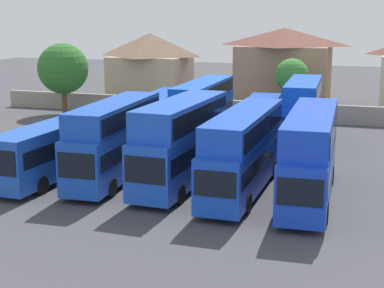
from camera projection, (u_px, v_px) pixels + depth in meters
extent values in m
plane|color=#424247|center=(243.00, 131.00, 52.14)|extent=(140.00, 140.00, 0.00)
cube|color=gray|center=(257.00, 110.00, 57.54)|extent=(56.00, 0.50, 1.80)
cube|color=blue|center=(57.00, 148.00, 37.09)|extent=(2.93, 11.43, 3.16)
cube|color=black|center=(57.00, 142.00, 37.01)|extent=(2.94, 10.53, 1.00)
cylinder|color=black|center=(41.00, 185.00, 33.80)|extent=(0.35, 1.11, 1.10)
cylinder|color=black|center=(9.00, 181.00, 34.55)|extent=(0.35, 1.11, 1.10)
cylinder|color=black|center=(101.00, 158.00, 40.24)|extent=(0.35, 1.11, 1.10)
cylinder|color=black|center=(72.00, 155.00, 40.99)|extent=(0.35, 1.11, 1.10)
cube|color=blue|center=(115.00, 151.00, 36.41)|extent=(2.89, 10.75, 3.11)
cube|color=black|center=(76.00, 166.00, 31.29)|extent=(2.14, 0.17, 1.40)
cube|color=black|center=(115.00, 145.00, 36.32)|extent=(2.90, 9.90, 0.98)
cube|color=blue|center=(115.00, 114.00, 36.16)|extent=(2.82, 10.21, 1.46)
cube|color=black|center=(115.00, 114.00, 36.16)|extent=(2.89, 9.68, 1.02)
cylinder|color=black|center=(111.00, 188.00, 33.31)|extent=(0.35, 1.11, 1.10)
cylinder|color=black|center=(76.00, 185.00, 33.88)|extent=(0.35, 1.11, 1.10)
cylinder|color=black|center=(150.00, 160.00, 39.53)|extent=(0.35, 1.11, 1.10)
cylinder|color=black|center=(119.00, 158.00, 40.10)|extent=(0.35, 1.11, 1.10)
cube|color=blue|center=(181.00, 155.00, 35.13)|extent=(3.00, 10.50, 3.17)
cube|color=black|center=(145.00, 170.00, 30.26)|extent=(2.27, 0.17, 1.43)
cube|color=black|center=(181.00, 149.00, 35.05)|extent=(3.01, 9.67, 1.00)
cube|color=blue|center=(182.00, 114.00, 34.84)|extent=(2.93, 9.98, 1.68)
cube|color=black|center=(182.00, 114.00, 34.84)|extent=(3.00, 9.46, 1.18)
cylinder|color=black|center=(180.00, 194.00, 32.08)|extent=(0.35, 1.11, 1.10)
cylinder|color=black|center=(141.00, 190.00, 32.88)|extent=(0.35, 1.11, 1.10)
cylinder|color=black|center=(216.00, 166.00, 37.99)|extent=(0.35, 1.11, 1.10)
cylinder|color=black|center=(182.00, 163.00, 38.79)|extent=(0.35, 1.11, 1.10)
cube|color=blue|center=(243.00, 162.00, 33.96)|extent=(2.55, 11.83, 2.90)
cube|color=black|center=(215.00, 184.00, 28.40)|extent=(2.13, 0.10, 1.31)
cube|color=black|center=(243.00, 156.00, 33.89)|extent=(2.58, 10.89, 0.91)
cube|color=blue|center=(245.00, 124.00, 33.75)|extent=(2.49, 11.24, 1.49)
cube|color=black|center=(245.00, 124.00, 33.75)|extent=(2.57, 10.65, 1.04)
cylinder|color=black|center=(247.00, 204.00, 30.51)|extent=(0.31, 1.10, 1.10)
cylinder|color=black|center=(206.00, 200.00, 31.19)|extent=(0.31, 1.10, 1.10)
cylinder|color=black|center=(273.00, 169.00, 37.29)|extent=(0.31, 1.10, 1.10)
cylinder|color=black|center=(239.00, 166.00, 37.97)|extent=(0.31, 1.10, 1.10)
cube|color=blue|center=(309.00, 168.00, 32.63)|extent=(2.90, 11.89, 2.95)
cube|color=black|center=(300.00, 193.00, 26.98)|extent=(2.14, 0.17, 1.33)
cube|color=black|center=(310.00, 162.00, 32.55)|extent=(2.91, 10.95, 0.93)
cube|color=blue|center=(312.00, 127.00, 32.40)|extent=(2.83, 11.30, 1.65)
cube|color=black|center=(312.00, 127.00, 32.40)|extent=(2.90, 10.71, 1.15)
cylinder|color=black|center=(325.00, 213.00, 29.18)|extent=(0.34, 1.11, 1.10)
cylinder|color=black|center=(280.00, 209.00, 29.76)|extent=(0.34, 1.11, 1.10)
cylinder|color=black|center=(331.00, 174.00, 36.06)|extent=(0.34, 1.11, 1.10)
cylinder|color=black|center=(295.00, 172.00, 36.64)|extent=(0.34, 1.11, 1.10)
cube|color=blue|center=(157.00, 113.00, 50.17)|extent=(2.87, 11.38, 3.07)
cube|color=black|center=(133.00, 120.00, 44.76)|extent=(2.15, 0.16, 1.38)
cube|color=black|center=(157.00, 109.00, 50.09)|extent=(2.88, 10.48, 0.97)
cylinder|color=black|center=(157.00, 137.00, 46.88)|extent=(0.34, 1.11, 1.10)
cylinder|color=black|center=(131.00, 136.00, 47.47)|extent=(0.34, 1.11, 1.10)
cylinder|color=black|center=(182.00, 122.00, 53.47)|extent=(0.34, 1.11, 1.10)
cylinder|color=black|center=(158.00, 121.00, 54.05)|extent=(0.34, 1.11, 1.10)
cube|color=blue|center=(203.00, 117.00, 48.73)|extent=(2.55, 11.61, 2.96)
cube|color=black|center=(181.00, 125.00, 43.24)|extent=(2.17, 0.10, 1.33)
cube|color=black|center=(203.00, 112.00, 48.65)|extent=(2.58, 10.68, 0.93)
cube|color=blue|center=(204.00, 90.00, 48.52)|extent=(2.50, 11.03, 1.41)
cube|color=black|center=(204.00, 90.00, 48.52)|extent=(2.58, 10.45, 0.99)
cylinder|color=black|center=(204.00, 141.00, 45.34)|extent=(0.31, 1.10, 1.10)
cylinder|color=black|center=(176.00, 140.00, 46.00)|extent=(0.31, 1.10, 1.10)
cylinder|color=black|center=(226.00, 125.00, 52.03)|extent=(0.31, 1.10, 1.10)
cylinder|color=black|center=(202.00, 123.00, 52.69)|extent=(0.31, 1.10, 1.10)
cube|color=blue|center=(259.00, 120.00, 47.33)|extent=(3.40, 11.73, 2.91)
cube|color=black|center=(249.00, 129.00, 41.75)|extent=(2.22, 0.25, 1.31)
cube|color=black|center=(259.00, 116.00, 47.26)|extent=(3.37, 10.81, 0.92)
cylinder|color=black|center=(268.00, 145.00, 43.94)|extent=(0.38, 1.12, 1.10)
cylinder|color=black|center=(238.00, 144.00, 44.46)|extent=(0.38, 1.12, 1.10)
cylinder|color=black|center=(277.00, 128.00, 50.76)|extent=(0.38, 1.12, 1.10)
cylinder|color=black|center=(250.00, 126.00, 51.27)|extent=(0.38, 1.12, 1.10)
cube|color=blue|center=(302.00, 121.00, 46.20)|extent=(2.93, 10.26, 3.20)
cube|color=black|center=(297.00, 128.00, 41.30)|extent=(2.12, 0.19, 1.44)
cube|color=black|center=(302.00, 116.00, 46.11)|extent=(2.93, 9.45, 1.01)
cube|color=blue|center=(303.00, 90.00, 45.92)|extent=(2.85, 9.75, 1.56)
cube|color=black|center=(303.00, 90.00, 45.92)|extent=(2.92, 9.25, 1.09)
cylinder|color=black|center=(313.00, 148.00, 43.26)|extent=(0.36, 1.11, 1.10)
cylinder|color=black|center=(283.00, 146.00, 43.81)|extent=(0.36, 1.11, 1.10)
cylinder|color=black|center=(317.00, 131.00, 49.20)|extent=(0.36, 1.11, 1.10)
cylinder|color=black|center=(291.00, 130.00, 49.75)|extent=(0.36, 1.11, 1.10)
cube|color=tan|center=(151.00, 79.00, 68.88)|extent=(8.47, 7.18, 5.35)
pyramid|color=brown|center=(150.00, 45.00, 68.00)|extent=(8.89, 7.54, 2.65)
cube|color=#9E7A60|center=(284.00, 76.00, 65.04)|extent=(9.79, 7.80, 6.77)
pyramid|color=brown|center=(285.00, 37.00, 64.09)|extent=(10.28, 8.19, 1.91)
cylinder|color=brown|center=(291.00, 102.00, 58.86)|extent=(0.45, 0.45, 3.01)
sphere|color=#387F33|center=(292.00, 75.00, 58.27)|extent=(3.37, 3.37, 3.37)
cylinder|color=brown|center=(65.00, 100.00, 60.44)|extent=(0.56, 0.56, 2.92)
sphere|color=#2D6B28|center=(63.00, 69.00, 59.72)|extent=(5.16, 5.16, 5.16)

